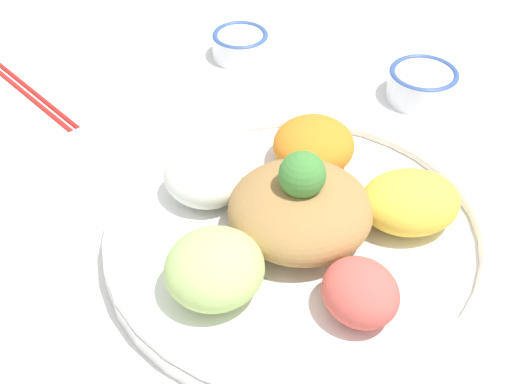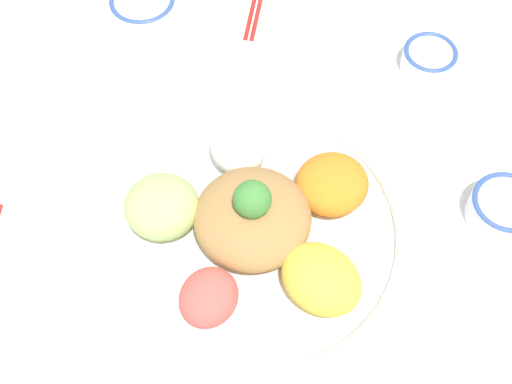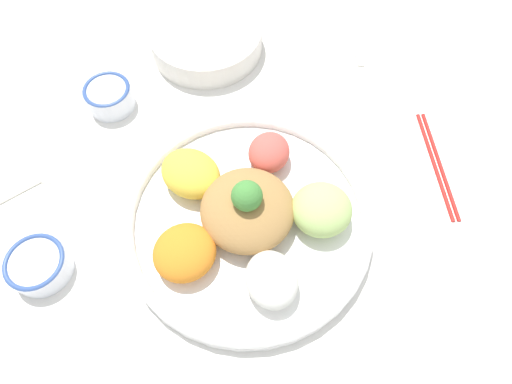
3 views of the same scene
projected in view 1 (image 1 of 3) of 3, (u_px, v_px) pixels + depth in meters
ground_plane at (283, 235)px, 0.76m from camera, size 2.40×2.40×0.00m
salad_platter at (299, 225)px, 0.73m from camera, size 0.40×0.40×0.12m
rice_bowl_blue at (422, 83)px, 0.94m from camera, size 0.09×0.09×0.04m
rice_bowl_plain at (240, 44)px, 1.02m from camera, size 0.08×0.08×0.04m
chopsticks_pair_far at (27, 89)px, 0.96m from camera, size 0.14×0.21×0.01m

